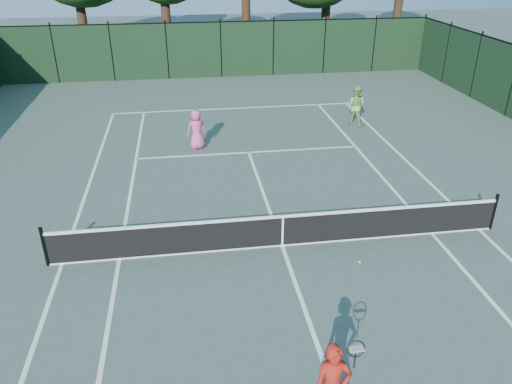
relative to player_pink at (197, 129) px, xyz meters
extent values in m
plane|color=#435149|center=(1.87, -7.12, -0.75)|extent=(90.00, 90.00, 0.00)
cube|color=white|center=(-3.62, -7.12, -0.75)|extent=(0.10, 23.77, 0.01)
cube|color=white|center=(7.35, -7.12, -0.75)|extent=(0.10, 23.77, 0.01)
cube|color=white|center=(-2.25, -7.12, -0.75)|extent=(0.10, 23.77, 0.01)
cube|color=white|center=(5.98, -7.12, -0.75)|extent=(0.10, 23.77, 0.01)
cube|color=white|center=(1.87, 4.76, -0.75)|extent=(10.97, 0.10, 0.01)
cube|color=white|center=(1.87, -0.72, -0.75)|extent=(8.23, 0.10, 0.01)
cube|color=white|center=(1.87, -7.12, -0.75)|extent=(0.10, 12.80, 0.01)
cube|color=black|center=(1.87, -7.12, -0.30)|extent=(11.60, 0.03, 0.85)
cube|color=white|center=(1.87, -7.12, 0.12)|extent=(11.60, 0.05, 0.07)
cube|color=white|center=(1.87, -7.12, -0.73)|extent=(11.60, 0.05, 0.04)
cube|color=white|center=(1.87, -7.12, -0.30)|extent=(0.05, 0.04, 0.91)
cylinder|color=black|center=(-3.93, -7.12, -0.22)|extent=(0.09, 0.09, 1.06)
cylinder|color=black|center=(7.67, -7.12, -0.22)|extent=(0.09, 0.09, 1.06)
cube|color=black|center=(1.87, 10.88, 0.75)|extent=(24.00, 0.05, 3.00)
cylinder|color=black|center=(-6.13, 14.88, 1.65)|extent=(0.56, 0.56, 4.80)
cylinder|color=black|center=(-1.13, 14.68, 1.40)|extent=(0.56, 0.56, 4.30)
cylinder|color=black|center=(3.87, 15.18, 1.75)|extent=(0.56, 0.56, 5.00)
cylinder|color=black|center=(8.87, 14.48, 1.55)|extent=(0.56, 0.56, 4.60)
cylinder|color=black|center=(13.87, 14.98, 1.45)|extent=(0.56, 0.56, 4.40)
cylinder|color=black|center=(2.07, -12.10, 0.20)|extent=(0.03, 0.03, 0.30)
torus|color=black|center=(2.07, -12.10, 0.47)|extent=(0.30, 0.10, 0.30)
imported|color=#DF4E8F|center=(0.00, 0.00, 0.00)|extent=(0.84, 0.66, 1.50)
imported|color=#86B55A|center=(6.72, 1.65, 0.10)|extent=(1.05, 1.00, 1.71)
sphere|color=#D6E72F|center=(3.60, -8.17, -0.72)|extent=(0.07, 0.07, 0.07)
camera|label=1|loc=(-0.40, -17.78, 6.33)|focal=35.00mm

